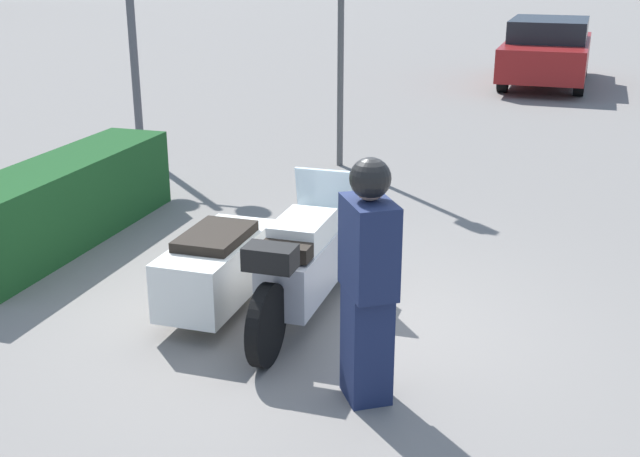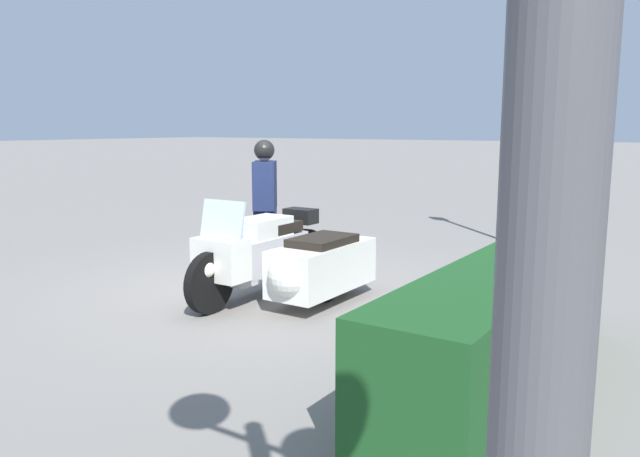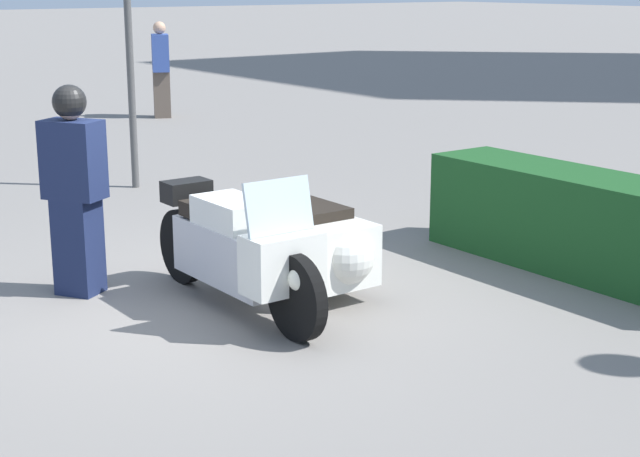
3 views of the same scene
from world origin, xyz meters
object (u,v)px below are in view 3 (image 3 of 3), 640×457
Objects in this scene: police_motorcycle at (278,246)px; pedestrian_bystander at (161,70)px; hedge_bush_curbside at (590,225)px; traffic_light_far at (128,3)px; officer_rider at (75,185)px.

pedestrian_bystander is at bearing 157.76° from police_motorcycle.
pedestrian_bystander is (-11.44, 1.66, 0.45)m from hedge_bush_curbside.
traffic_light_far is (-5.77, -1.61, 1.83)m from hedge_bush_curbside.
traffic_light_far is at bearing -164.42° from hedge_bush_curbside.
officer_rider reaches higher than police_motorcycle.
traffic_light_far reaches higher than hedge_bush_curbside.
police_motorcycle is at bearing 92.50° from pedestrian_bystander.
traffic_light_far is at bearing 84.93° from pedestrian_bystander.
traffic_light_far is 6.69m from pedestrian_bystander.
police_motorcycle reaches higher than hedge_bush_curbside.
traffic_light_far reaches higher than pedestrian_bystander.
hedge_bush_curbside is 1.86× the size of pedestrian_bystander.
officer_rider is 0.50× the size of traffic_light_far.
police_motorcycle is at bearing -12.10° from traffic_light_far.
traffic_light_far is at bearing -154.63° from officer_rider.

